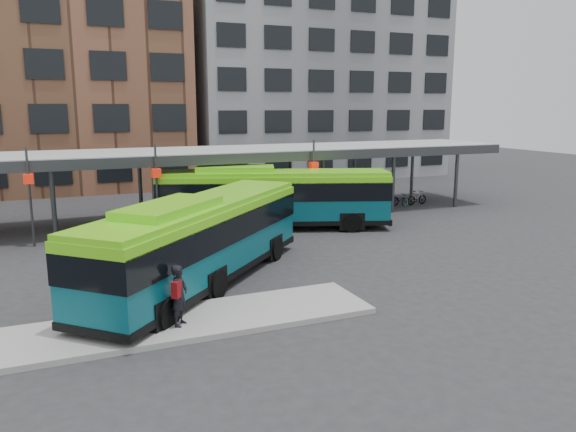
% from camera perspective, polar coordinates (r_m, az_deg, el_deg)
% --- Properties ---
extents(ground, '(120.00, 120.00, 0.00)m').
position_cam_1_polar(ground, '(22.08, -0.64, -6.55)').
color(ground, '#28282B').
rests_on(ground, ground).
extents(boarding_island, '(14.00, 3.00, 0.18)m').
position_cam_1_polar(boarding_island, '(17.91, -13.58, -10.89)').
color(boarding_island, gray).
rests_on(boarding_island, ground).
extents(canopy, '(40.00, 6.53, 4.80)m').
position_cam_1_polar(canopy, '(33.40, -9.24, 6.18)').
color(canopy, '#999B9E').
rests_on(canopy, ground).
extents(building_brick, '(26.00, 14.00, 22.00)m').
position_cam_1_polar(building_brick, '(51.67, -26.10, 14.81)').
color(building_brick, brown).
rests_on(building_brick, ground).
extents(building_grey, '(24.00, 14.00, 20.00)m').
position_cam_1_polar(building_grey, '(56.87, 2.03, 14.46)').
color(building_grey, slate).
rests_on(building_grey, ground).
extents(bus_front, '(10.73, 10.94, 3.49)m').
position_cam_1_polar(bus_front, '(21.37, -8.83, -2.24)').
color(bus_front, '#084C59').
rests_on(bus_front, ground).
extents(bus_rear, '(12.77, 6.82, 3.48)m').
position_cam_1_polar(bus_rear, '(31.01, -1.55, 2.05)').
color(bus_rear, '#084C59').
rests_on(bus_rear, ground).
extents(pedestrian, '(0.77, 0.82, 1.88)m').
position_cam_1_polar(pedestrian, '(17.30, -10.98, -7.89)').
color(pedestrian, black).
rests_on(pedestrian, boarding_island).
extents(bike_rack, '(5.66, 1.58, 1.00)m').
position_cam_1_polar(bike_rack, '(38.15, 10.22, 1.55)').
color(bike_rack, slate).
rests_on(bike_rack, ground).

